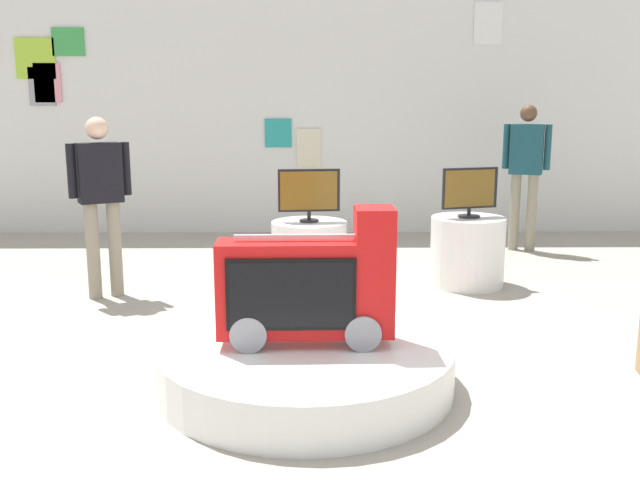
{
  "coord_description": "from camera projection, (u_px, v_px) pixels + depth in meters",
  "views": [
    {
      "loc": [
        0.08,
        -4.26,
        1.78
      ],
      "look_at": [
        0.14,
        0.62,
        0.82
      ],
      "focal_mm": 38.97,
      "sensor_mm": 36.0,
      "label": 1
    }
  ],
  "objects": [
    {
      "name": "display_pedestal_center_rear",
      "position": [
        309.0,
        257.0,
        6.61
      ],
      "size": [
        0.71,
        0.71,
        0.68
      ],
      "primitive_type": "cylinder",
      "color": "white",
      "rests_on": "ground"
    },
    {
      "name": "tv_on_left_rear",
      "position": [
        470.0,
        191.0,
        6.74
      ],
      "size": [
        0.57,
        0.22,
        0.49
      ],
      "color": "black",
      "rests_on": "display_pedestal_left_rear"
    },
    {
      "name": "main_display_pedestal",
      "position": [
        306.0,
        365.0,
        4.42
      ],
      "size": [
        1.87,
        1.87,
        0.28
      ],
      "primitive_type": "cylinder",
      "color": "white",
      "rests_on": "ground"
    },
    {
      "name": "back_wall_display",
      "position": [
        305.0,
        109.0,
        9.46
      ],
      "size": [
        11.48,
        0.13,
        3.38
      ],
      "color": "silver",
      "rests_on": "ground"
    },
    {
      "name": "shopper_browsing_rear",
      "position": [
        101.0,
        193.0,
        6.31
      ],
      "size": [
        0.5,
        0.36,
        1.66
      ],
      "color": "gray",
      "rests_on": "ground"
    },
    {
      "name": "display_pedestal_left_rear",
      "position": [
        467.0,
        251.0,
        6.86
      ],
      "size": [
        0.73,
        0.73,
        0.68
      ],
      "primitive_type": "cylinder",
      "color": "white",
      "rests_on": "ground"
    },
    {
      "name": "tv_on_center_rear",
      "position": [
        309.0,
        192.0,
        6.48
      ],
      "size": [
        0.58,
        0.18,
        0.5
      ],
      "color": "black",
      "rests_on": "display_pedestal_center_rear"
    },
    {
      "name": "shopper_browsing_near_truck",
      "position": [
        526.0,
        166.0,
        8.36
      ],
      "size": [
        0.52,
        0.33,
        1.76
      ],
      "color": "gray",
      "rests_on": "ground"
    },
    {
      "name": "ground_plane",
      "position": [
        300.0,
        381.0,
        4.52
      ],
      "size": [
        30.0,
        30.0,
        0.0
      ],
      "primitive_type": "plane",
      "color": "#A8A091"
    },
    {
      "name": "novelty_firetruck_tv",
      "position": [
        309.0,
        290.0,
        4.32
      ],
      "size": [
        1.1,
        0.36,
        0.87
      ],
      "color": "gray",
      "rests_on": "main_display_pedestal"
    }
  ]
}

